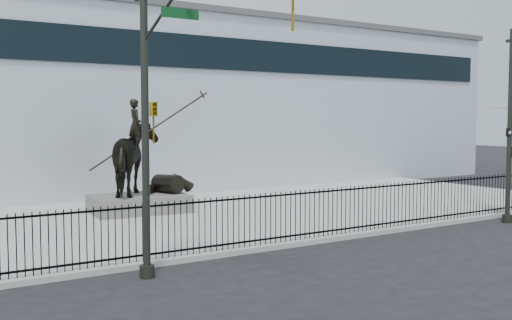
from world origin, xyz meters
TOP-DOWN VIEW (x-y plane):
  - ground at (0.00, 0.00)m, footprint 120.00×120.00m
  - plaza at (0.00, 7.00)m, footprint 30.00×12.00m
  - building at (0.00, 20.00)m, footprint 44.00×14.00m
  - picket_fence at (0.00, 1.25)m, footprint 22.10×0.10m
  - statue_plinth at (-3.74, 8.92)m, footprint 3.80×2.76m
  - equestrian_statue at (-3.67, 8.91)m, footprint 4.62×3.04m
  - traffic_signal_left at (-6.75, -0.62)m, footprint 1.52×4.84m

SIDE VIEW (x-z plane):
  - ground at x=0.00m, z-range 0.00..0.00m
  - plaza at x=0.00m, z-range 0.00..0.15m
  - statue_plinth at x=-3.74m, z-range 0.15..0.83m
  - picket_fence at x=0.00m, z-range 0.15..1.65m
  - equestrian_statue at x=-3.67m, z-range 0.28..4.21m
  - traffic_signal_left at x=-6.75m, z-range 0.53..7.53m
  - building at x=0.00m, z-range 0.00..9.00m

